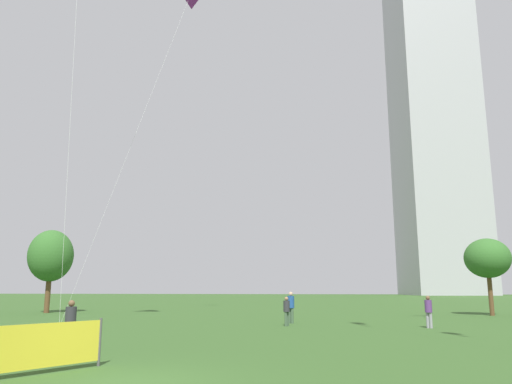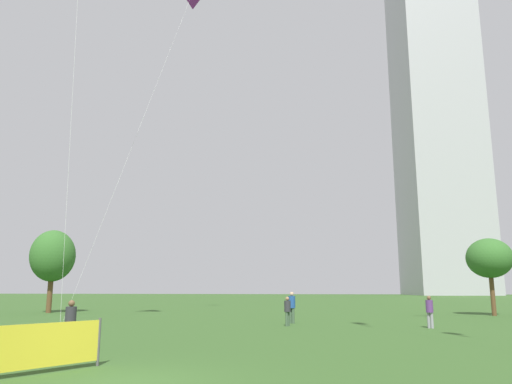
% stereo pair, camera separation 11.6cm
% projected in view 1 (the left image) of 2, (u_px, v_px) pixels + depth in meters
% --- Properties ---
extents(ground, '(280.00, 280.00, 0.00)m').
position_uv_depth(ground, '(123.00, 383.00, 11.20)').
color(ground, '#335623').
extents(person_standing_0, '(0.36, 0.36, 1.61)m').
position_uv_depth(person_standing_0, '(287.00, 309.00, 27.61)').
color(person_standing_0, '#3F593F').
rests_on(person_standing_0, ground).
extents(person_standing_1, '(0.41, 0.41, 1.86)m').
position_uv_depth(person_standing_1, '(291.00, 305.00, 29.73)').
color(person_standing_1, '#3F593F').
rests_on(person_standing_1, ground).
extents(person_standing_2, '(0.38, 0.38, 1.70)m').
position_uv_depth(person_standing_2, '(70.00, 321.00, 17.16)').
color(person_standing_2, maroon).
rests_on(person_standing_2, ground).
extents(person_standing_3, '(0.38, 0.38, 1.69)m').
position_uv_depth(person_standing_3, '(429.00, 309.00, 26.25)').
color(person_standing_3, gray).
rests_on(person_standing_3, ground).
extents(park_tree_0, '(3.76, 3.76, 7.02)m').
position_uv_depth(park_tree_0, '(51.00, 256.00, 42.29)').
color(park_tree_0, brown).
rests_on(park_tree_0, ground).
extents(park_tree_1, '(3.45, 3.45, 5.90)m').
position_uv_depth(park_tree_1, '(487.00, 258.00, 38.24)').
color(park_tree_1, brown).
rests_on(park_tree_1, ground).
extents(distant_highrise_0, '(22.18, 24.41, 96.60)m').
position_uv_depth(distant_highrise_0, '(434.00, 126.00, 142.59)').
color(distant_highrise_0, '#A8A8AD').
rests_on(distant_highrise_0, ground).
extents(event_banner, '(1.91, 3.01, 1.30)m').
position_uv_depth(event_banner, '(41.00, 346.00, 12.42)').
color(event_banner, '#4C4C4C').
rests_on(event_banner, ground).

